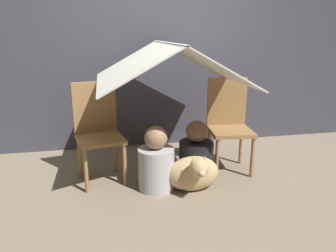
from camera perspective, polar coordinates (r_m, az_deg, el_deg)
name	(u,v)px	position (r m, az deg, el deg)	size (l,w,h in m)	color
ground_plane	(171,181)	(3.15, 0.47, -9.56)	(8.80, 8.80, 0.00)	gray
wall_back	(151,42)	(3.94, -2.91, 14.39)	(7.00, 0.05, 2.50)	#3D3D47
chair_left	(98,129)	(3.11, -12.09, -0.46)	(0.48, 0.48, 0.92)	olive
chair_right	(229,121)	(3.35, 10.55, 0.78)	(0.44, 0.44, 0.92)	olive
sheet_canopy	(168,62)	(2.98, 0.00, 11.02)	(1.27, 1.36, 0.36)	silver
person_front	(156,163)	(2.92, -2.07, -6.53)	(0.32, 0.32, 0.58)	#B2B2B7
person_second	(196,157)	(3.07, 4.94, -5.33)	(0.32, 0.32, 0.59)	black
dog	(194,173)	(2.90, 4.51, -8.11)	(0.47, 0.40, 0.39)	tan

